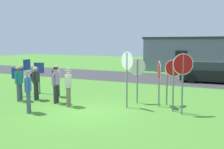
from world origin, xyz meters
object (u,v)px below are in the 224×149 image
Objects in this scene: parked_car_on_street at (211,73)px; stop_sign_nearest at (159,76)px; person_in_blue at (56,83)px; person_in_dark_shirt at (57,78)px; person_near_signs at (68,85)px; stop_sign_leaning_right at (183,72)px; stop_sign_rear_right at (127,69)px; person_on_left at (35,81)px; stop_sign_rear_left at (137,73)px; info_panel_leftmost at (27,70)px; stop_sign_tallest at (167,77)px; info_panel_middle at (18,76)px; person_in_teal at (19,81)px; person_holding_notes at (28,89)px; stop_sign_far_back at (173,77)px; info_panel_rightmost at (39,72)px.

stop_sign_nearest is (-1.47, -8.63, 0.72)m from parked_car_on_street.
person_in_blue is 1.03× the size of person_in_dark_shirt.
stop_sign_nearest is 1.18× the size of person_in_blue.
person_near_signs is at bearing -16.71° from person_in_blue.
stop_sign_leaning_right is at bearing -91.68° from parked_car_on_street.
stop_sign_rear_right is 4.82m from person_on_left.
stop_sign_nearest is at bearing 144.61° from stop_sign_leaning_right.
stop_sign_rear_left is 6.56m from info_panel_leftmost.
stop_sign_leaning_right reaches higher than stop_sign_tallest.
info_panel_middle is at bearing -178.47° from stop_sign_rear_right.
stop_sign_rear_left is 1.27× the size of person_in_dark_shirt.
parked_car_on_street is at bearing 52.71° from person_in_teal.
person_holding_notes is 3.23m from person_in_dark_shirt.
person_in_teal is 1.93m from person_in_dark_shirt.
stop_sign_nearest is 0.50m from stop_sign_tallest.
person_in_blue is at bearing -158.77° from stop_sign_tallest.
info_panel_middle is at bearing -159.43° from person_in_dark_shirt.
person_on_left is (-7.41, -9.98, 0.29)m from parked_car_on_street.
stop_sign_rear_right is 1.44× the size of person_holding_notes.
parked_car_on_street is at bearing 63.57° from person_near_signs.
info_panel_middle is at bearing -172.44° from stop_sign_nearest.
stop_sign_far_back is 1.25× the size of info_panel_rightmost.
stop_sign_tallest reaches higher than person_near_signs.
info_panel_rightmost reaches higher than parked_car_on_street.
info_panel_middle is at bearing 170.77° from person_in_blue.
stop_sign_rear_left is at bearing 45.80° from person_holding_notes.
stop_sign_far_back is 5.46m from person_in_blue.
stop_sign_far_back is at bearing -5.17° from info_panel_rightmost.
person_in_teal is (-1.93, -0.40, 0.00)m from person_in_blue.
stop_sign_nearest is 1.13m from stop_sign_rear_left.
person_in_dark_shirt is (-4.28, 0.59, -0.75)m from stop_sign_rear_right.
person_in_teal is at bearing -57.02° from info_panel_leftmost.
person_holding_notes is (0.03, -1.86, 0.00)m from person_in_blue.
stop_sign_rear_right is 2.74m from person_near_signs.
person_on_left reaches higher than info_panel_middle.
parked_car_on_street is 2.62× the size of person_on_left.
person_on_left is 1.09× the size of info_panel_middle.
stop_sign_leaning_right is 8.22m from info_panel_rightmost.
stop_sign_rear_right is at bearing -6.25° from info_panel_leftmost.
stop_sign_rear_right is 1.27× the size of stop_sign_tallest.
stop_sign_rear_right is (-2.68, -9.46, 1.04)m from parked_car_on_street.
person_on_left is at bearing -161.95° from stop_sign_rear_left.
stop_sign_leaning_right is at bearing -0.48° from stop_sign_rear_right.
stop_sign_tallest is (1.47, 1.24, -0.42)m from stop_sign_rear_right.
stop_sign_rear_right is 1.44× the size of person_in_teal.
person_near_signs reaches higher than parked_car_on_street.
stop_sign_tallest is 7.17m from person_in_teal.
stop_sign_rear_left is 3.28m from person_near_signs.
stop_sign_leaning_right is at bearing 4.08° from person_on_left.
parked_car_on_street is 2.52× the size of info_panel_rightmost.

